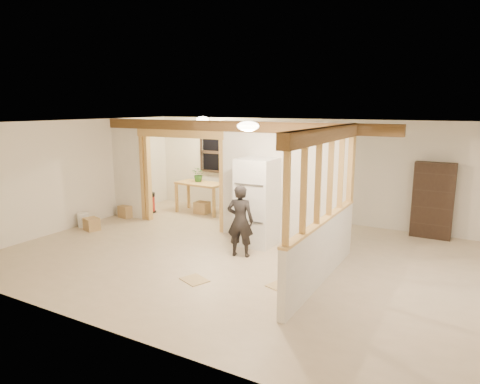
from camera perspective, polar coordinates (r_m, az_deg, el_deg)
The scene contains 28 objects.
floor at distance 8.19m, azimuth 0.82°, elevation -8.67°, with size 9.00×6.50×0.01m, color #C7B294.
ceiling at distance 7.70m, azimuth 0.87°, elevation 9.13°, with size 9.00×6.50×0.01m, color white.
wall_back at distance 10.78m, azimuth 9.09°, elevation 2.95°, with size 9.00×0.01×2.50m, color silver.
wall_front at distance 5.31m, azimuth -16.19°, elevation -6.09°, with size 9.00×0.01×2.50m, color silver.
wall_left at distance 10.71m, azimuth -20.87°, elevation 2.29°, with size 0.01×6.50×2.50m, color silver.
partition_left_stub at distance 11.19m, azimuth -14.69°, elevation 3.03°, with size 0.90×0.12×2.50m, color white.
partition_center at distance 8.82m, azimuth 5.69°, elevation 1.19°, with size 2.80×0.12×2.50m, color white.
doorway_frame at distance 10.15m, azimuth -7.90°, elevation 1.61°, with size 2.46×0.14×2.20m, color tan.
header_beam_back at distance 9.24m, azimuth -1.08°, elevation 8.75°, with size 7.00×0.18×0.22m, color brown.
header_beam_right at distance 6.71m, azimuth 11.42°, elevation 7.55°, with size 0.18×3.30×0.22m, color brown.
pony_wall at distance 7.08m, azimuth 10.82°, elevation -7.81°, with size 0.12×3.20×1.00m, color white.
stud_partition at distance 6.79m, azimuth 11.18°, elevation 1.48°, with size 0.14×3.20×1.32m, color tan.
window_back at distance 11.81m, azimuth -2.96°, elevation 5.27°, with size 1.12×0.10×1.10m, color black.
ceiling_dome_main at distance 7.12m, azimuth 1.08°, elevation 8.78°, with size 0.36×0.36×0.16m, color #FFEABF.
ceiling_dome_util at distance 10.97m, azimuth -5.01°, elevation 9.65°, with size 0.32×0.32×0.14m, color #FFEABF.
hanging_bulb at distance 10.12m, azimuth -4.86°, elevation 7.81°, with size 0.07×0.07×0.07m, color #FFD88C.
refrigerator at distance 8.68m, azimuth 2.29°, elevation -1.35°, with size 0.73×0.71×1.78m, color white.
woman at distance 8.03m, azimuth 0.03°, elevation -3.86°, with size 0.50×0.33×1.38m, color black.
work_table at distance 11.45m, azimuth -5.27°, elevation -0.74°, with size 1.30×0.65×0.82m, color tan.
potted_plant at distance 11.47m, azimuth -5.51°, elevation 2.35°, with size 0.35×0.31×0.39m, color #286C2E.
shop_vac at distance 11.68m, azimuth -12.17°, elevation -1.40°, with size 0.42×0.42×0.55m, color #9F1F16.
bookshelf at distance 10.04m, azimuth 24.32°, elevation -1.04°, with size 0.82×0.27×1.64m, color black.
bucket at distance 10.76m, azimuth -20.15°, elevation -3.51°, with size 0.26×0.26×0.33m, color white.
box_util_a at distance 11.42m, azimuth -5.09°, elevation -2.08°, with size 0.36×0.31×0.31m, color tan.
box_util_b at distance 11.36m, azimuth -14.86°, elevation -2.50°, with size 0.33×0.33×0.31m, color tan.
box_front at distance 10.43m, azimuth -19.17°, elevation -4.06°, with size 0.35×0.28×0.28m, color tan.
floor_panel_near at distance 6.96m, azimuth 6.11°, elevation -12.36°, with size 0.47×0.47×0.02m, color tan.
floor_panel_far at distance 7.19m, azimuth -6.08°, elevation -11.57°, with size 0.43×0.34×0.01m, color tan.
Camera 1 is at (3.65, -6.77, 2.80)m, focal length 32.00 mm.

